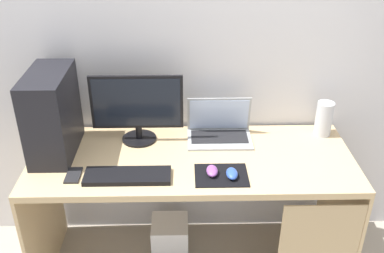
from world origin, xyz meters
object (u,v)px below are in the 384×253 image
Objects in this scene: pc_tower at (52,114)px; monitor at (137,108)px; keyboard at (128,176)px; cell_phone at (73,175)px; speaker at (324,119)px; laptop at (219,130)px; subwoofer at (170,237)px; mouse_right at (232,174)px; mouse_left at (212,171)px.

monitor is (0.42, 0.10, -0.02)m from pc_tower.
cell_phone is (-0.27, 0.02, -0.01)m from keyboard.
speaker is at bearing 2.67° from monitor.
speaker is at bearing 5.95° from pc_tower.
pc_tower is 0.90× the size of monitor.
subwoofer is at bearing -163.29° from laptop.
pc_tower is 4.65× the size of mouse_right.
monitor is 2.50× the size of speaker.
subwoofer is at bearing 3.80° from pc_tower.
pc_tower is at bearing -174.05° from speaker.
monitor is at bearing -177.33° from speaker.
cell_phone reaches higher than subwoofer.
monitor is at bearing -177.20° from laptop.
keyboard is 1.90× the size of subwoofer.
mouse_right is at bearing -37.26° from monitor.
monitor is 0.63m from mouse_right.
speaker reaches higher than subwoofer.
mouse_right is at bearing -143.28° from speaker.
monitor is at bearing 157.52° from subwoofer.
keyboard is 0.27m from cell_phone.
laptop reaches higher than cell_phone.
mouse_right is (0.03, -0.39, -0.02)m from laptop.
pc_tower reaches higher than mouse_left.
keyboard is at bearing -121.80° from subwoofer.
keyboard reaches higher than subwoofer.
subwoofer is (0.18, 0.30, -0.67)m from keyboard.
mouse_right is at bearing -14.74° from mouse_left.
mouse_left is 1.00× the size of mouse_right.
mouse_right is (-0.56, -0.41, -0.08)m from speaker.
pc_tower is 2.25× the size of speaker.
keyboard is 4.38× the size of mouse_right.
pc_tower is 0.52m from keyboard.
cell_phone is (-0.29, -0.34, -0.20)m from monitor.
speaker is 0.76m from mouse_left.
cell_phone is at bearing 178.15° from mouse_right.
pc_tower is 3.43× the size of cell_phone.
pc_tower is at bearing 163.70° from mouse_left.
monitor reaches higher than laptop.
subwoofer is (0.16, -0.07, -0.86)m from monitor.
mouse_right is 0.81m from subwoofer.
monitor is at bearing 138.55° from mouse_left.
pc_tower reaches higher than laptop.
laptop is 1.79× the size of speaker.
mouse_right is (0.91, -0.26, -0.20)m from pc_tower.
pc_tower is 4.65× the size of mouse_left.
mouse_left is 0.10m from mouse_right.
monitor is 1.04m from speaker.
monitor is 3.81× the size of cell_phone.
pc_tower is at bearing 147.19° from keyboard.
pc_tower reaches higher than subwoofer.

